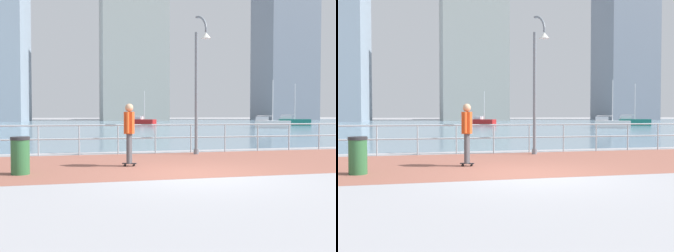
% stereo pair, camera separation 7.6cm
% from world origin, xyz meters
% --- Properties ---
extents(ground, '(220.00, 220.00, 0.00)m').
position_xyz_m(ground, '(0.00, 40.00, 0.00)').
color(ground, '#9E9EA3').
extents(brick_paving, '(28.00, 5.71, 0.01)m').
position_xyz_m(brick_paving, '(0.00, 2.33, 0.00)').
color(brick_paving, '#935647').
rests_on(brick_paving, ground).
extents(harbor_water, '(180.00, 88.00, 0.00)m').
position_xyz_m(harbor_water, '(0.00, 50.19, 0.00)').
color(harbor_water, '#6B899E').
rests_on(harbor_water, ground).
extents(waterfront_railing, '(25.25, 0.06, 1.11)m').
position_xyz_m(waterfront_railing, '(0.00, 5.19, 0.77)').
color(waterfront_railing, '#9EADB7').
rests_on(waterfront_railing, ground).
extents(lamppost, '(0.47, 0.78, 5.09)m').
position_xyz_m(lamppost, '(1.49, 4.43, 2.81)').
color(lamppost, slate).
rests_on(lamppost, ground).
extents(skateboarder, '(0.41, 0.55, 1.78)m').
position_xyz_m(skateboarder, '(-1.41, 1.89, 1.08)').
color(skateboarder, black).
rests_on(skateboarder, ground).
extents(trash_bin, '(0.46, 0.46, 0.93)m').
position_xyz_m(trash_bin, '(-4.21, 1.04, 0.47)').
color(trash_bin, '#2D6638').
rests_on(trash_bin, ground).
extents(sailboat_blue, '(3.79, 2.48, 5.12)m').
position_xyz_m(sailboat_blue, '(17.15, 28.03, 0.49)').
color(sailboat_blue, white).
rests_on(sailboat_blue, ground).
extents(sailboat_yellow, '(3.22, 3.10, 4.80)m').
position_xyz_m(sailboat_yellow, '(6.23, 45.15, 0.46)').
color(sailboat_yellow, '#B21E1E').
rests_on(sailboat_yellow, ground).
extents(sailboat_ivory, '(4.06, 2.43, 5.45)m').
position_xyz_m(sailboat_ivory, '(24.48, 35.67, 0.52)').
color(sailboat_ivory, '#197266').
rests_on(sailboat_ivory, ground).
extents(tower_beige, '(13.67, 13.21, 49.09)m').
position_xyz_m(tower_beige, '(52.05, 85.80, 23.71)').
color(tower_beige, slate).
rests_on(tower_beige, ground).
extents(tower_glass, '(14.84, 15.82, 32.52)m').
position_xyz_m(tower_glass, '(9.65, 82.31, 15.43)').
color(tower_glass, '#939993').
rests_on(tower_glass, ground).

